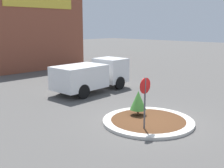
{
  "coord_description": "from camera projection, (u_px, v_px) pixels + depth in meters",
  "views": [
    {
      "loc": [
        -9.64,
        -7.12,
        4.25
      ],
      "look_at": [
        0.67,
        2.89,
        1.24
      ],
      "focal_mm": 45.0,
      "sensor_mm": 36.0,
      "label": 1
    }
  ],
  "objects": [
    {
      "name": "ground_plane",
      "position": [
        148.0,
        123.0,
        12.5
      ],
      "size": [
        120.0,
        120.0,
        0.0
      ],
      "primitive_type": "plane",
      "color": "#514F4C"
    },
    {
      "name": "traffic_island",
      "position": [
        148.0,
        121.0,
        12.48
      ],
      "size": [
        4.05,
        4.05,
        0.13
      ],
      "color": "beige",
      "rests_on": "ground_plane"
    },
    {
      "name": "stop_sign",
      "position": [
        145.0,
        95.0,
        11.14
      ],
      "size": [
        0.65,
        0.07,
        2.25
      ],
      "color": "#4C4C51",
      "rests_on": "ground_plane"
    },
    {
      "name": "island_shrub",
      "position": [
        138.0,
        100.0,
        13.0
      ],
      "size": [
        0.76,
        0.76,
        1.15
      ],
      "color": "brown",
      "rests_on": "traffic_island"
    },
    {
      "name": "utility_truck",
      "position": [
        92.0,
        75.0,
        18.17
      ],
      "size": [
        5.41,
        2.33,
        2.02
      ],
      "rotation": [
        0.0,
        0.0,
        0.04
      ],
      "color": "white",
      "rests_on": "ground_plane"
    },
    {
      "name": "storefront_building",
      "position": [
        25.0,
        32.0,
        28.28
      ],
      "size": [
        10.17,
        6.07,
        7.08
      ],
      "color": "brown",
      "rests_on": "ground_plane"
    }
  ]
}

